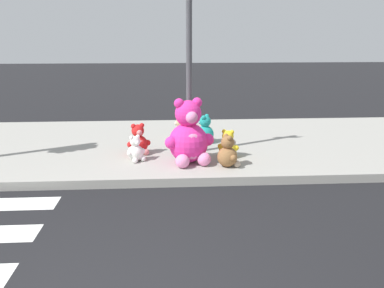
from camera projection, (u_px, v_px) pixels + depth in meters
The scene contains 9 objects.
sidewalk at pixel (140, 146), 8.44m from camera, with size 28.00×4.40×0.15m, color #9E9B93.
sign_pole at pixel (189, 64), 7.25m from camera, with size 0.56×0.11×3.20m.
plush_pink_large at pixel (189, 137), 7.02m from camera, with size 0.88×0.82×1.16m.
plush_teal at pixel (204, 131), 8.36m from camera, with size 0.43×0.42×0.60m.
plush_yellow at pixel (228, 146), 7.39m from camera, with size 0.38×0.38×0.53m.
plush_red at pixel (138, 142), 7.57m from camera, with size 0.44×0.42×0.60m.
plush_tan at pixel (179, 130), 8.66m from camera, with size 0.33×0.37×0.48m.
plush_brown at pixel (228, 154), 6.87m from camera, with size 0.40×0.43×0.57m.
plush_white at pixel (136, 151), 7.18m from camera, with size 0.33×0.34×0.48m.
Camera 1 is at (0.59, -2.96, 2.40)m, focal length 37.23 mm.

